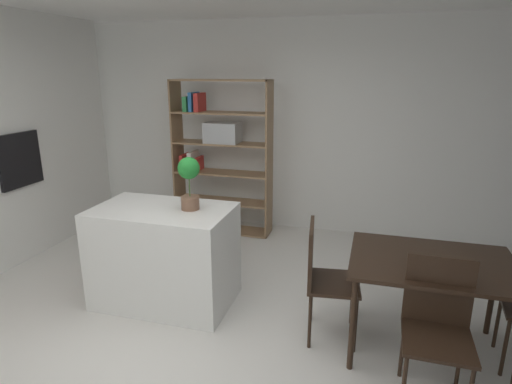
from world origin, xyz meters
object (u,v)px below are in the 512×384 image
at_px(built_in_oven, 20,160).
at_px(kitchen_island, 165,256).
at_px(open_bookshelf, 217,153).
at_px(dining_table, 432,270).
at_px(dining_chair_near, 437,318).
at_px(dining_chair_island_side, 322,271).
at_px(potted_plant_on_island, 189,179).

xyz_separation_m(built_in_oven, kitchen_island, (1.95, -0.45, -0.71)).
relative_size(built_in_oven, kitchen_island, 0.48).
bearing_deg(open_bookshelf, kitchen_island, -84.16).
height_order(built_in_oven, dining_table, built_in_oven).
bearing_deg(built_in_oven, dining_chair_near, -13.69).
xyz_separation_m(open_bookshelf, dining_chair_island_side, (1.66, -2.04, -0.49)).
relative_size(built_in_oven, dining_table, 0.50).
relative_size(kitchen_island, dining_table, 1.05).
height_order(open_bookshelf, dining_chair_near, open_bookshelf).
height_order(built_in_oven, kitchen_island, built_in_oven).
relative_size(potted_plant_on_island, dining_table, 0.40).
xyz_separation_m(potted_plant_on_island, dining_chair_island_side, (1.21, -0.19, -0.63)).
bearing_deg(dining_chair_island_side, built_in_oven, 73.20).
bearing_deg(dining_chair_island_side, dining_table, -96.20).
relative_size(dining_table, dining_chair_near, 1.25).
distance_m(open_bookshelf, dining_table, 3.22).
height_order(built_in_oven, dining_chair_near, built_in_oven).
height_order(open_bookshelf, dining_chair_island_side, open_bookshelf).
bearing_deg(kitchen_island, dining_chair_island_side, -5.51).
bearing_deg(dining_table, potted_plant_on_island, 174.83).
bearing_deg(built_in_oven, dining_chair_island_side, -9.76).
bearing_deg(built_in_oven, potted_plant_on_island, -10.10).
distance_m(dining_chair_island_side, dining_chair_near, 0.93).
bearing_deg(dining_chair_near, open_bookshelf, 136.05).
height_order(potted_plant_on_island, dining_table, potted_plant_on_island).
xyz_separation_m(kitchen_island, dining_chair_island_side, (1.47, -0.14, 0.11)).
height_order(kitchen_island, potted_plant_on_island, potted_plant_on_island).
relative_size(dining_chair_island_side, dining_chair_near, 1.01).
relative_size(dining_table, dining_chair_island_side, 1.24).
xyz_separation_m(dining_table, dining_chair_near, (0.00, -0.46, -0.13)).
distance_m(open_bookshelf, dining_chair_near, 3.54).
bearing_deg(dining_chair_near, dining_table, 91.33).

